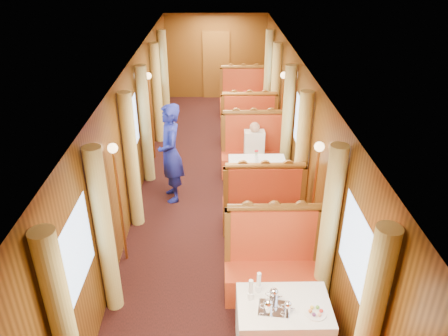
{
  "coord_description": "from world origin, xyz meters",
  "views": [
    {
      "loc": [
        0.01,
        -7.1,
        4.38
      ],
      "look_at": [
        0.12,
        -0.77,
        1.05
      ],
      "focal_mm": 35.0,
      "sensor_mm": 36.0,
      "label": 1
    }
  ],
  "objects_px": {
    "banquette_mid_aft": "(253,154)",
    "banquette_far_aft": "(243,99)",
    "table_mid": "(257,180)",
    "banquette_far_fwd": "(248,127)",
    "teapot_back": "(274,297)",
    "teapot_left": "(268,308)",
    "fruit_plate": "(316,312)",
    "rose_vase_far": "(245,93)",
    "steward": "(171,153)",
    "rose_vase_mid": "(256,154)",
    "banquette_near_aft": "(272,267)",
    "teapot_right": "(288,308)",
    "banquette_mid_fwd": "(262,208)",
    "passenger": "(254,145)",
    "table_near": "(282,328)",
    "tea_tray": "(274,308)",
    "table_far": "(246,114)"
  },
  "relations": [
    {
      "from": "teapot_left",
      "to": "fruit_plate",
      "type": "height_order",
      "value": "teapot_left"
    },
    {
      "from": "banquette_near_aft",
      "to": "rose_vase_mid",
      "type": "xyz_separation_m",
      "value": [
        -0.03,
        2.5,
        0.5
      ]
    },
    {
      "from": "banquette_near_aft",
      "to": "fruit_plate",
      "type": "relative_size",
      "value": 5.54
    },
    {
      "from": "teapot_right",
      "to": "steward",
      "type": "relative_size",
      "value": 0.07
    },
    {
      "from": "table_near",
      "to": "banquette_near_aft",
      "type": "height_order",
      "value": "banquette_near_aft"
    },
    {
      "from": "fruit_plate",
      "to": "passenger",
      "type": "distance_m",
      "value": 4.43
    },
    {
      "from": "banquette_far_fwd",
      "to": "teapot_back",
      "type": "distance_m",
      "value": 5.95
    },
    {
      "from": "table_near",
      "to": "rose_vase_mid",
      "type": "xyz_separation_m",
      "value": [
        -0.03,
        3.51,
        0.55
      ]
    },
    {
      "from": "table_mid",
      "to": "banquette_mid_aft",
      "type": "height_order",
      "value": "banquette_mid_aft"
    },
    {
      "from": "banquette_near_aft",
      "to": "teapot_left",
      "type": "relative_size",
      "value": 7.87
    },
    {
      "from": "rose_vase_mid",
      "to": "teapot_back",
      "type": "bearing_deg",
      "value": -91.46
    },
    {
      "from": "table_mid",
      "to": "teapot_back",
      "type": "height_order",
      "value": "teapot_back"
    },
    {
      "from": "passenger",
      "to": "banquette_far_fwd",
      "type": "bearing_deg",
      "value": 90.0
    },
    {
      "from": "banquette_mid_fwd",
      "to": "rose_vase_mid",
      "type": "distance_m",
      "value": 1.14
    },
    {
      "from": "teapot_left",
      "to": "teapot_back",
      "type": "relative_size",
      "value": 0.99
    },
    {
      "from": "tea_tray",
      "to": "rose_vase_far",
      "type": "height_order",
      "value": "rose_vase_far"
    },
    {
      "from": "banquette_far_aft",
      "to": "rose_vase_mid",
      "type": "relative_size",
      "value": 3.72
    },
    {
      "from": "tea_tray",
      "to": "rose_vase_far",
      "type": "distance_m",
      "value": 7.06
    },
    {
      "from": "table_mid",
      "to": "banquette_far_fwd",
      "type": "distance_m",
      "value": 2.49
    },
    {
      "from": "table_near",
      "to": "banquette_far_fwd",
      "type": "height_order",
      "value": "banquette_far_fwd"
    },
    {
      "from": "tea_tray",
      "to": "teapot_back",
      "type": "relative_size",
      "value": 1.98
    },
    {
      "from": "banquette_far_fwd",
      "to": "teapot_left",
      "type": "bearing_deg",
      "value": -91.86
    },
    {
      "from": "banquette_near_aft",
      "to": "banquette_mid_aft",
      "type": "xyz_separation_m",
      "value": [
        0.0,
        3.5,
        0.0
      ]
    },
    {
      "from": "table_near",
      "to": "table_far",
      "type": "bearing_deg",
      "value": 90.0
    },
    {
      "from": "banquette_far_fwd",
      "to": "teapot_right",
      "type": "height_order",
      "value": "banquette_far_fwd"
    },
    {
      "from": "fruit_plate",
      "to": "table_near",
      "type": "bearing_deg",
      "value": 156.91
    },
    {
      "from": "teapot_left",
      "to": "steward",
      "type": "relative_size",
      "value": 0.09
    },
    {
      "from": "rose_vase_mid",
      "to": "passenger",
      "type": "height_order",
      "value": "passenger"
    },
    {
      "from": "banquette_far_aft",
      "to": "teapot_right",
      "type": "distance_m",
      "value": 8.13
    },
    {
      "from": "table_near",
      "to": "teapot_left",
      "type": "relative_size",
      "value": 6.16
    },
    {
      "from": "teapot_left",
      "to": "passenger",
      "type": "height_order",
      "value": "passenger"
    },
    {
      "from": "banquette_near_aft",
      "to": "banquette_far_aft",
      "type": "height_order",
      "value": "same"
    },
    {
      "from": "banquette_far_fwd",
      "to": "passenger",
      "type": "relative_size",
      "value": 1.76
    },
    {
      "from": "rose_vase_far",
      "to": "passenger",
      "type": "bearing_deg",
      "value": -89.29
    },
    {
      "from": "teapot_back",
      "to": "passenger",
      "type": "xyz_separation_m",
      "value": [
        0.12,
        4.23,
        -0.08
      ]
    },
    {
      "from": "banquette_mid_fwd",
      "to": "banquette_far_aft",
      "type": "height_order",
      "value": "same"
    },
    {
      "from": "banquette_mid_aft",
      "to": "banquette_far_aft",
      "type": "distance_m",
      "value": 3.5
    },
    {
      "from": "rose_vase_far",
      "to": "steward",
      "type": "height_order",
      "value": "steward"
    },
    {
      "from": "banquette_near_aft",
      "to": "teapot_right",
      "type": "xyz_separation_m",
      "value": [
        0.02,
        -1.12,
        0.38
      ]
    },
    {
      "from": "banquette_mid_fwd",
      "to": "banquette_far_aft",
      "type": "bearing_deg",
      "value": 90.0
    },
    {
      "from": "table_mid",
      "to": "fruit_plate",
      "type": "distance_m",
      "value": 3.67
    },
    {
      "from": "teapot_right",
      "to": "passenger",
      "type": "distance_m",
      "value": 4.39
    },
    {
      "from": "banquette_far_aft",
      "to": "table_mid",
      "type": "bearing_deg",
      "value": -90.0
    },
    {
      "from": "table_mid",
      "to": "teapot_left",
      "type": "bearing_deg",
      "value": -93.14
    },
    {
      "from": "rose_vase_far",
      "to": "fruit_plate",
      "type": "bearing_deg",
      "value": -87.14
    },
    {
      "from": "table_far",
      "to": "teapot_back",
      "type": "xyz_separation_m",
      "value": [
        -0.12,
        -6.95,
        0.44
      ]
    },
    {
      "from": "banquette_far_fwd",
      "to": "passenger",
      "type": "height_order",
      "value": "banquette_far_fwd"
    },
    {
      "from": "rose_vase_far",
      "to": "teapot_left",
      "type": "bearing_deg",
      "value": -91.33
    },
    {
      "from": "teapot_back",
      "to": "banquette_far_fwd",
      "type": "bearing_deg",
      "value": 106.05
    },
    {
      "from": "fruit_plate",
      "to": "rose_vase_far",
      "type": "relative_size",
      "value": 0.67
    }
  ]
}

